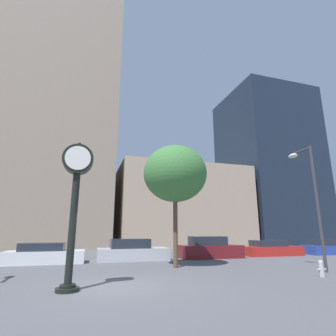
{
  "coord_description": "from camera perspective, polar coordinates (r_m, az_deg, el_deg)",
  "views": [
    {
      "loc": [
        -1.12,
        -9.86,
        1.85
      ],
      "look_at": [
        5.24,
        10.8,
        7.06
      ],
      "focal_mm": 28.0,
      "sensor_mm": 36.0,
      "label": 1
    }
  ],
  "objects": [
    {
      "name": "ground_plane",
      "position": [
        10.1,
        -11.45,
        -23.87
      ],
      "size": [
        200.0,
        200.0,
        0.0
      ],
      "primitive_type": "plane",
      "color": "#515156"
    },
    {
      "name": "building_tall_tower",
      "position": [
        37.73,
        -23.69,
        12.5
      ],
      "size": [
        15.55,
        12.0,
        35.4
      ],
      "color": "gray",
      "rests_on": "ground_plane"
    },
    {
      "name": "building_storefront_row",
      "position": [
        36.03,
        2.29,
        -8.56
      ],
      "size": [
        16.5,
        12.0,
        9.97
      ],
      "color": "tan",
      "rests_on": "ground_plane"
    },
    {
      "name": "building_glass_modern",
      "position": [
        44.41,
        20.87,
        0.24
      ],
      "size": [
        12.25,
        12.0,
        23.52
      ],
      "color": "#1E2838",
      "rests_on": "ground_plane"
    },
    {
      "name": "street_clock",
      "position": [
        9.54,
        -19.45,
        -4.18
      ],
      "size": [
        1.04,
        0.73,
        4.94
      ],
      "color": "black",
      "rests_on": "ground_plane"
    },
    {
      "name": "car_white",
      "position": [
        17.78,
        -25.23,
        -16.69
      ],
      "size": [
        4.43,
        1.86,
        1.18
      ],
      "rotation": [
        0.0,
        0.0,
        -0.03
      ],
      "color": "silver",
      "rests_on": "ground_plane"
    },
    {
      "name": "car_silver",
      "position": [
        18.14,
        -7.81,
        -17.5
      ],
      "size": [
        4.6,
        1.94,
        1.36
      ],
      "rotation": [
        0.0,
        0.0,
        -0.02
      ],
      "color": "#BCBCC1",
      "rests_on": "ground_plane"
    },
    {
      "name": "car_maroon",
      "position": [
        19.65,
        9.1,
        -16.97
      ],
      "size": [
        4.43,
        1.89,
        1.48
      ],
      "rotation": [
        0.0,
        0.0,
        -0.03
      ],
      "color": "maroon",
      "rests_on": "ground_plane"
    },
    {
      "name": "car_red",
      "position": [
        22.82,
        21.44,
        -16.09
      ],
      "size": [
        4.58,
        2.14,
        1.16
      ],
      "rotation": [
        0.0,
        0.0,
        -0.06
      ],
      "color": "red",
      "rests_on": "ground_plane"
    },
    {
      "name": "car_blue",
      "position": [
        26.19,
        31.53,
        -14.58
      ],
      "size": [
        4.34,
        1.92,
        1.21
      ],
      "rotation": [
        0.0,
        0.0,
        -0.04
      ],
      "color": "#28429E",
      "rests_on": "ground_plane"
    },
    {
      "name": "fire_hydrant_near",
      "position": [
        13.35,
        30.4,
        -18.32
      ],
      "size": [
        0.46,
        0.2,
        0.66
      ],
      "color": "#B7B7BC",
      "rests_on": "ground_plane"
    },
    {
      "name": "street_lamp_right",
      "position": [
        15.17,
        28.32,
        -3.45
      ],
      "size": [
        0.36,
        1.57,
        6.11
      ],
      "color": "#38383D",
      "rests_on": "ground_plane"
    },
    {
      "name": "bare_tree",
      "position": [
        14.73,
        1.55,
        -1.29
      ],
      "size": [
        3.54,
        3.54,
        6.59
      ],
      "color": "brown",
      "rests_on": "ground_plane"
    }
  ]
}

